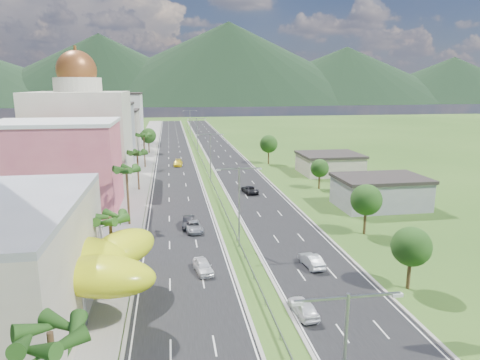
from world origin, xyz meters
TOP-DOWN VIEW (x-y plane):
  - ground at (0.00, 0.00)m, footprint 500.00×500.00m
  - road_left at (-7.50, 90.00)m, footprint 11.00×260.00m
  - road_right at (7.50, 90.00)m, footprint 11.00×260.00m
  - sidewalk_left at (-17.00, 90.00)m, footprint 7.00×260.00m
  - median_guardrail at (0.00, 71.99)m, footprint 0.10×216.06m
  - streetlight_median_b at (0.00, 10.00)m, footprint 6.04×0.25m
  - streetlight_median_c at (0.00, 50.00)m, footprint 6.04×0.25m
  - streetlight_median_d at (0.00, 95.00)m, footprint 6.04×0.25m
  - streetlight_median_e at (0.00, 140.00)m, footprint 6.04×0.25m
  - lime_canopy at (-20.00, -4.00)m, footprint 18.00×15.00m
  - pink_shophouse at (-28.00, 32.00)m, footprint 20.00×15.00m
  - domed_building at (-28.00, 55.00)m, footprint 20.00×20.00m
  - midrise_grey at (-27.00, 80.00)m, footprint 16.00×15.00m
  - midrise_beige at (-27.00, 102.00)m, footprint 16.00×15.00m
  - midrise_white at (-27.00, 125.00)m, footprint 16.00×15.00m
  - shed_near at (28.00, 25.00)m, footprint 15.00×10.00m
  - shed_far at (30.00, 55.00)m, footprint 14.00×12.00m
  - palm_tree_a at (-15.50, -22.00)m, footprint 3.60×3.60m
  - palm_tree_b at (-15.50, 2.00)m, footprint 3.60×3.60m
  - palm_tree_c at (-15.50, 22.00)m, footprint 3.60×3.60m
  - palm_tree_d at (-15.50, 45.00)m, footprint 3.60×3.60m
  - palm_tree_e at (-15.50, 70.00)m, footprint 3.60×3.60m
  - leafy_tree_lfar at (-15.50, 95.00)m, footprint 4.90×4.90m
  - leafy_tree_ra at (16.00, -5.00)m, footprint 4.20×4.20m
  - leafy_tree_rb at (19.00, 12.00)m, footprint 4.55×4.55m
  - leafy_tree_rc at (22.00, 40.00)m, footprint 3.85×3.85m
  - leafy_tree_rd at (18.00, 70.00)m, footprint 4.90×4.90m
  - mountain_ridge at (60.00, 450.00)m, footprint 860.00×140.00m
  - car_white_near_left at (-5.48, 2.62)m, footprint 2.47×4.63m
  - car_dark_left at (-6.40, 19.40)m, footprint 2.12×4.89m
  - car_silver_mid_left at (-5.75, 17.23)m, footprint 2.93×5.34m
  - car_yellow_far_left at (-6.82, 70.96)m, footprint 2.66×5.54m
  - car_white_near_right at (3.20, -8.42)m, footprint 2.25×4.68m
  - car_silver_right at (7.56, 2.15)m, footprint 2.09×4.80m
  - car_dark_far_right at (6.81, 38.64)m, footprint 3.03×5.59m

SIDE VIEW (x-z plane):
  - ground at x=0.00m, z-range 0.00..0.00m
  - mountain_ridge at x=60.00m, z-range -45.00..45.00m
  - road_left at x=-7.50m, z-range 0.00..0.04m
  - road_right at x=7.50m, z-range 0.00..0.04m
  - sidewalk_left at x=-17.00m, z-range 0.00..0.12m
  - median_guardrail at x=0.00m, z-range 0.24..1.00m
  - car_silver_mid_left at x=-5.75m, z-range 0.04..1.46m
  - car_dark_far_right at x=6.81m, z-range 0.04..1.53m
  - car_white_near_left at x=-5.48m, z-range 0.04..1.54m
  - car_silver_right at x=7.56m, z-range 0.04..1.57m
  - car_white_near_right at x=3.20m, z-range 0.04..1.58m
  - car_yellow_far_left at x=-6.82m, z-range 0.04..1.60m
  - car_dark_left at x=-6.40m, z-range 0.04..1.61m
  - shed_far at x=30.00m, z-range 0.00..4.40m
  - shed_near at x=28.00m, z-range 0.00..5.00m
  - leafy_tree_rc at x=22.00m, z-range 1.21..7.54m
  - leafy_tree_ra at x=16.00m, z-range 1.33..8.23m
  - lime_canopy at x=-20.00m, z-range 1.29..8.69m
  - leafy_tree_rb at x=19.00m, z-range 1.44..8.92m
  - leafy_tree_lfar at x=-15.50m, z-range 1.55..9.60m
  - leafy_tree_rd at x=18.00m, z-range 1.55..9.60m
  - midrise_beige at x=-27.00m, z-range 0.00..13.00m
  - streetlight_median_b at x=0.00m, z-range 1.25..12.25m
  - streetlight_median_c at x=0.00m, z-range 1.25..12.25m
  - streetlight_median_d at x=0.00m, z-range 1.25..12.25m
  - streetlight_median_e at x=0.00m, z-range 1.25..12.25m
  - palm_tree_b at x=-15.50m, z-range 3.01..11.11m
  - pink_shophouse at x=-28.00m, z-range 0.00..15.00m
  - palm_tree_d at x=-15.50m, z-range 3.24..11.84m
  - midrise_grey at x=-27.00m, z-range 0.00..16.00m
  - palm_tree_a at x=-15.50m, z-range 3.47..12.57m
  - palm_tree_e at x=-15.50m, z-range 3.61..13.01m
  - palm_tree_c at x=-15.50m, z-range 3.70..13.30m
  - midrise_white at x=-27.00m, z-range 0.00..18.00m
  - domed_building at x=-28.00m, z-range -3.00..25.70m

